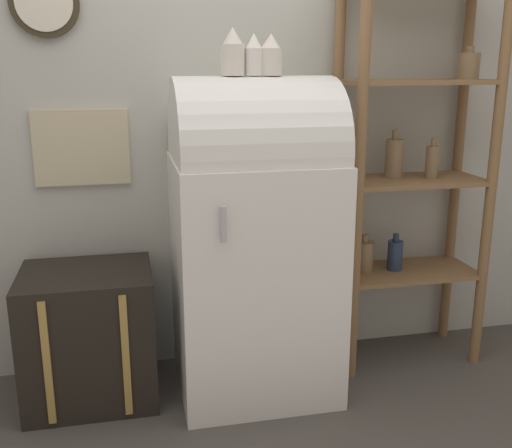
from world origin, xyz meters
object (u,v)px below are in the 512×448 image
(refrigerator, at_px, (254,234))
(vase_center, at_px, (254,56))
(vase_left, at_px, (233,53))
(suitcase_trunk, at_px, (90,335))
(vase_right, at_px, (271,56))

(refrigerator, xyz_separation_m, vase_center, (0.00, -0.00, 0.76))
(vase_left, distance_m, vase_center, 0.09)
(refrigerator, bearing_deg, suitcase_trunk, 176.39)
(refrigerator, relative_size, vase_left, 7.41)
(vase_center, bearing_deg, vase_right, -1.39)
(refrigerator, relative_size, vase_right, 8.42)
(vase_left, relative_size, vase_center, 1.13)
(refrigerator, height_order, vase_center, vase_center)
(refrigerator, distance_m, vase_center, 0.76)
(suitcase_trunk, height_order, vase_right, vase_right)
(suitcase_trunk, height_order, vase_center, vase_center)
(suitcase_trunk, relative_size, vase_left, 3.12)
(vase_center, bearing_deg, vase_left, -177.28)
(vase_left, bearing_deg, vase_right, 0.91)
(vase_left, height_order, vase_right, vase_left)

